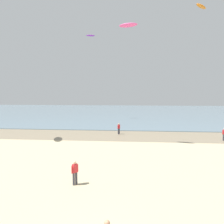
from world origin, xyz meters
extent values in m
cube|color=gray|center=(0.00, 25.41, 0.00)|extent=(120.00, 7.99, 0.01)
cube|color=slate|center=(0.00, 64.40, 0.05)|extent=(160.00, 70.00, 0.10)
sphere|color=#9E7051|center=(0.56, 0.87, 1.60)|extent=(0.22, 0.22, 0.22)
cylinder|color=#383842|center=(-0.61, 26.42, 0.44)|extent=(0.16, 0.16, 0.88)
cylinder|color=#383842|center=(-0.47, 26.60, 0.44)|extent=(0.16, 0.16, 0.88)
cube|color=red|center=(-0.54, 26.51, 1.18)|extent=(0.39, 0.42, 0.60)
sphere|color=tan|center=(-0.54, 26.51, 1.60)|extent=(0.22, 0.22, 0.22)
cylinder|color=red|center=(-0.68, 26.32, 1.13)|extent=(0.09, 0.09, 0.52)
cylinder|color=red|center=(-0.39, 26.70, 1.13)|extent=(0.09, 0.09, 0.52)
cylinder|color=#383842|center=(-2.55, 7.62, 0.44)|extent=(0.16, 0.16, 0.88)
cylinder|color=#383842|center=(-2.41, 7.79, 0.44)|extent=(0.16, 0.16, 0.88)
cube|color=red|center=(-2.48, 7.70, 1.18)|extent=(0.40, 0.42, 0.60)
sphere|color=beige|center=(-2.48, 7.70, 1.60)|extent=(0.22, 0.22, 0.22)
cylinder|color=red|center=(-2.63, 7.52, 1.13)|extent=(0.09, 0.09, 0.52)
cylinder|color=red|center=(-2.32, 7.89, 1.13)|extent=(0.09, 0.09, 0.52)
cylinder|color=#383842|center=(13.67, 23.23, 0.44)|extent=(0.16, 0.16, 0.88)
cube|color=red|center=(13.78, 23.25, 1.18)|extent=(0.39, 0.27, 0.60)
cylinder|color=red|center=(13.54, 23.21, 1.13)|extent=(0.09, 0.09, 0.52)
ellipsoid|color=#E54C99|center=(0.94, 19.32, 14.19)|extent=(2.33, 1.37, 0.56)
ellipsoid|color=purple|center=(-8.12, 43.83, 19.37)|extent=(2.10, 1.18, 0.39)
ellipsoid|color=orange|center=(12.74, 32.02, 20.65)|extent=(2.77, 2.97, 0.76)
camera|label=1|loc=(1.45, -6.82, 6.45)|focal=35.12mm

